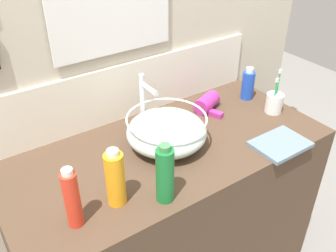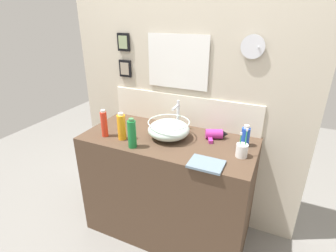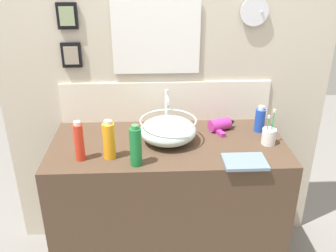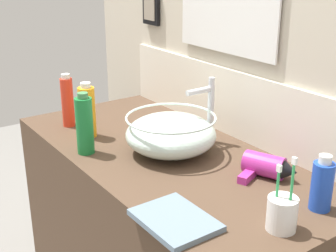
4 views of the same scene
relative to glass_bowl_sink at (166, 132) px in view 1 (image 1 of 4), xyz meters
The scene contains 11 objects.
vanity_counter 0.51m from the glass_bowl_sink, 70.98° to the right, with size 1.29×0.60×0.88m, color #4C3828.
back_panel 0.43m from the glass_bowl_sink, 89.52° to the left, with size 1.99×0.09×2.48m.
glass_bowl_sink is the anchor object (origin of this frame).
faucet 0.18m from the glass_bowl_sink, 90.00° to the left, with size 0.02×0.12×0.24m.
hair_drier 0.36m from the glass_bowl_sink, 22.21° to the left, with size 0.18×0.17×0.07m.
toothbrush_cup 0.55m from the glass_bowl_sink, ahead, with size 0.08×0.08×0.20m.
spray_bottle 0.29m from the glass_bowl_sink, 124.53° to the right, with size 0.06×0.06×0.22m.
lotion_bottle 0.55m from the glass_bowl_sink, 11.32° to the left, with size 0.06×0.06×0.16m.
soap_dispenser 0.34m from the glass_bowl_sink, 151.45° to the right, with size 0.06×0.06×0.21m.
shampoo_bottle 0.48m from the glass_bowl_sink, 158.50° to the right, with size 0.05×0.05×0.21m.
hand_towel 0.46m from the glass_bowl_sink, 33.95° to the right, with size 0.21×0.16×0.02m, color slate.
Camera 1 is at (-0.67, -0.98, 1.75)m, focal length 40.00 mm.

